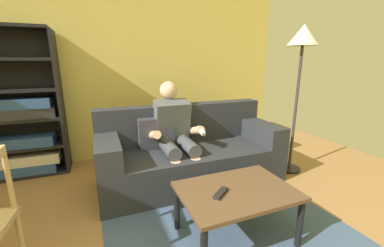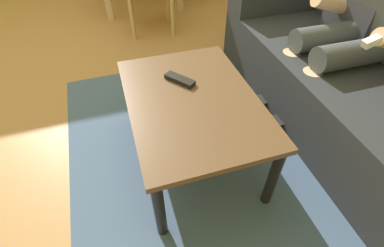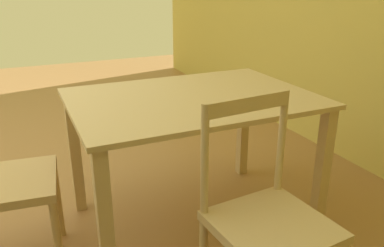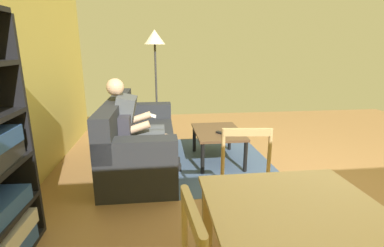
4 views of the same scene
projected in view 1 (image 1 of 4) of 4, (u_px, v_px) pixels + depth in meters
The scene contains 8 objects.
wall_back at pixel (81, 68), 3.27m from camera, with size 6.04×0.12×2.63m, color #DBC660.
couch at pixel (190, 153), 2.89m from camera, with size 2.11×0.86×0.89m.
person_lounging at pixel (175, 133), 2.76m from camera, with size 0.59×0.88×1.18m.
coffee_table at pixel (236, 196), 1.89m from camera, with size 0.89×0.63×0.43m.
tv_remote at pixel (221, 193), 1.80m from camera, with size 0.05×0.17×0.02m, color black.
bookshelf at pixel (23, 120), 2.94m from camera, with size 0.91×0.36×1.80m.
area_rug at pixel (234, 236), 1.99m from camera, with size 2.00×1.40×0.01m, color #3D5170.
floor_lamp at pixel (302, 50), 2.83m from camera, with size 0.36×0.36×1.82m.
Camera 1 is at (0.15, -0.69, 1.40)m, focal length 22.51 mm.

